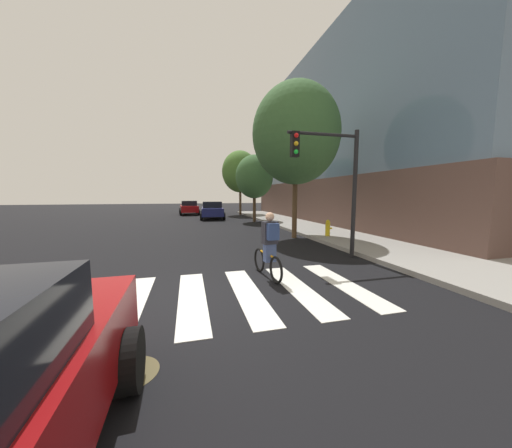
# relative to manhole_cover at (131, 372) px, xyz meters

# --- Properties ---
(ground_plane) EXTENTS (120.00, 120.00, 0.00)m
(ground_plane) POSITION_rel_manhole_cover_xyz_m (0.80, 2.11, -0.00)
(ground_plane) COLOR black
(sidewalk) EXTENTS (6.50, 50.00, 0.15)m
(sidewalk) POSITION_rel_manhole_cover_xyz_m (9.55, 2.11, 0.07)
(sidewalk) COLOR gray
(sidewalk) RESTS_ON ground
(crosswalk_stripes) EXTENTS (6.37, 3.23, 0.01)m
(crosswalk_stripes) POSITION_rel_manhole_cover_xyz_m (1.32, 2.11, 0.00)
(crosswalk_stripes) COLOR silver
(crosswalk_stripes) RESTS_ON ground
(manhole_cover) EXTENTS (0.64, 0.64, 0.01)m
(manhole_cover) POSITION_rel_manhole_cover_xyz_m (0.00, 0.00, 0.00)
(manhole_cover) COLOR #473D1E
(manhole_cover) RESTS_ON ground
(sedan_mid) EXTENTS (2.29, 4.53, 1.53)m
(sedan_mid) POSITION_rel_manhole_cover_xyz_m (2.71, 19.95, 0.79)
(sedan_mid) COLOR navy
(sedan_mid) RESTS_ON ground
(sedan_far) EXTENTS (2.19, 4.38, 1.48)m
(sedan_far) POSITION_rel_manhole_cover_xyz_m (0.73, 25.56, 0.76)
(sedan_far) COLOR maroon
(sedan_far) RESTS_ON ground
(cyclist) EXTENTS (0.39, 1.70, 1.69)m
(cyclist) POSITION_rel_manhole_cover_xyz_m (2.64, 2.93, 0.84)
(cyclist) COLOR black
(cyclist) RESTS_ON ground
(traffic_light_near) EXTENTS (2.47, 0.28, 4.20)m
(traffic_light_near) POSITION_rel_manhole_cover_xyz_m (5.24, 4.39, 2.86)
(traffic_light_near) COLOR black
(traffic_light_near) RESTS_ON ground
(fire_hydrant) EXTENTS (0.33, 0.22, 0.78)m
(fire_hydrant) POSITION_rel_manhole_cover_xyz_m (7.16, 7.89, 0.53)
(fire_hydrant) COLOR gold
(fire_hydrant) RESTS_ON sidewalk
(street_tree_near) EXTENTS (4.15, 4.15, 7.38)m
(street_tree_near) POSITION_rel_manhole_cover_xyz_m (5.75, 8.65, 4.98)
(street_tree_near) COLOR #4C3823
(street_tree_near) RESTS_ON ground
(street_tree_mid) EXTENTS (2.92, 2.92, 5.20)m
(street_tree_mid) POSITION_rel_manhole_cover_xyz_m (5.73, 16.61, 3.50)
(street_tree_mid) COLOR #4C3823
(street_tree_mid) RESTS_ON ground
(street_tree_far) EXTENTS (3.75, 3.75, 6.66)m
(street_tree_far) POSITION_rel_manhole_cover_xyz_m (5.99, 23.71, 4.50)
(street_tree_far) COLOR #4C3823
(street_tree_far) RESTS_ON ground
(corner_building) EXTENTS (14.93, 25.32, 12.62)m
(corner_building) POSITION_rel_manhole_cover_xyz_m (16.91, 15.17, 6.26)
(corner_building) COLOR brown
(corner_building) RESTS_ON ground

